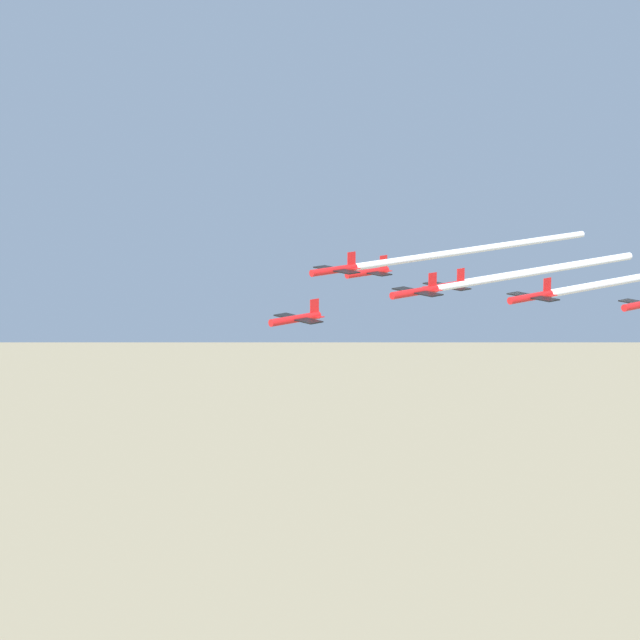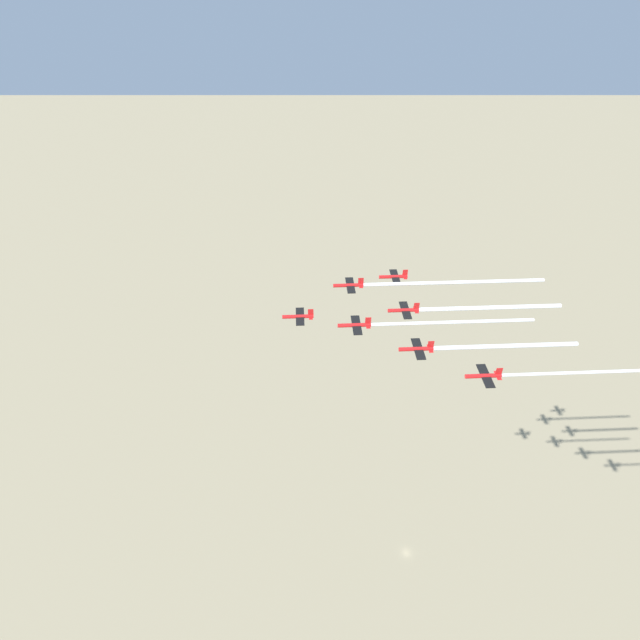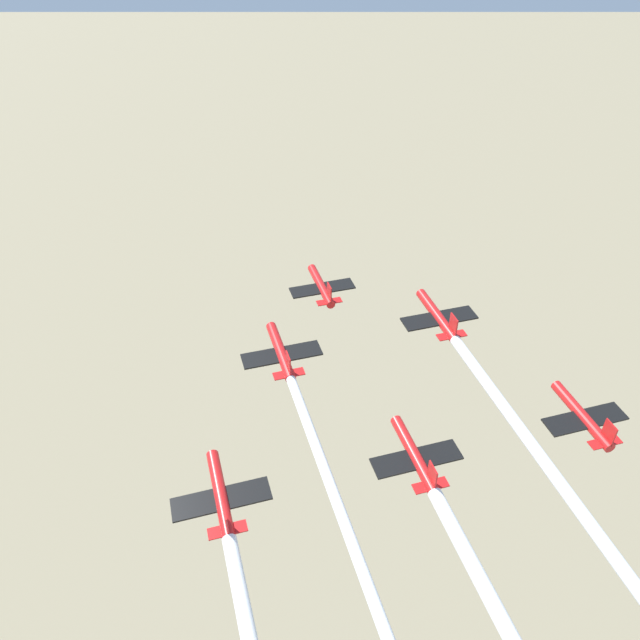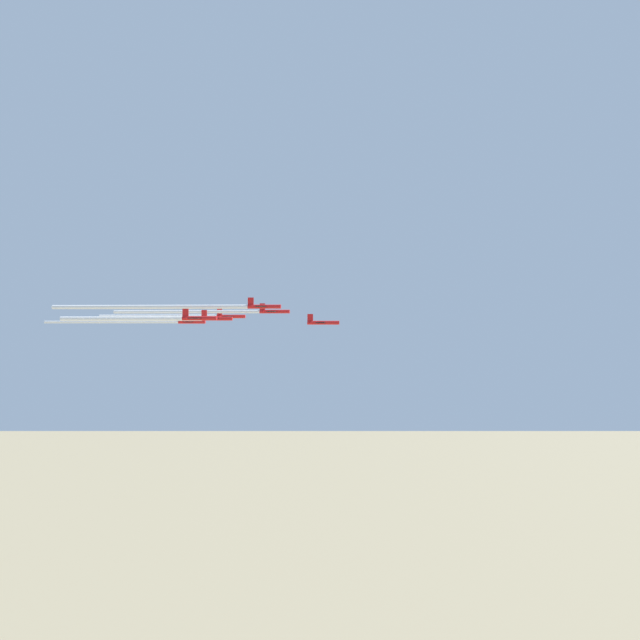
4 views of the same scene
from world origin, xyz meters
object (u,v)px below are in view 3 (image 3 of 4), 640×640
Objects in this scene: jet_3 at (221,496)px; jet_4 at (415,457)px; jet_5 at (584,417)px; jet_1 at (281,353)px; jet_0 at (322,287)px; jet_2 at (438,317)px.

jet_3 reaches higher than jet_4.
jet_5 is at bearing 0.00° from jet_4.
jet_4 is (13.66, 11.15, -2.18)m from jet_1.
jet_0 is 35.33m from jet_3.
jet_3 is at bearing -180.00° from jet_5.
jet_3 is (16.38, -6.53, -1.33)m from jet_1.
jet_1 reaches higher than jet_4.
jet_2 is 17.93m from jet_5.
jet_4 is (16.38, -6.53, -3.13)m from jet_2.
jet_3 is at bearing -120.47° from jet_0.
jet_3 is 17.90m from jet_4.
jet_0 is 30.42m from jet_4.
jet_1 is 1.00× the size of jet_2.
jet_3 reaches higher than jet_0.
jet_0 is at bearing 59.53° from jet_3.
jet_0 is 35.29m from jet_5.
jet_5 reaches higher than jet_0.
jet_4 is 1.00× the size of jet_5.
jet_2 reaches higher than jet_5.
jet_2 is 17.91m from jet_4.
jet_5 is (-5.44, 35.35, -0.94)m from jet_3.
jet_1 reaches higher than jet_0.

